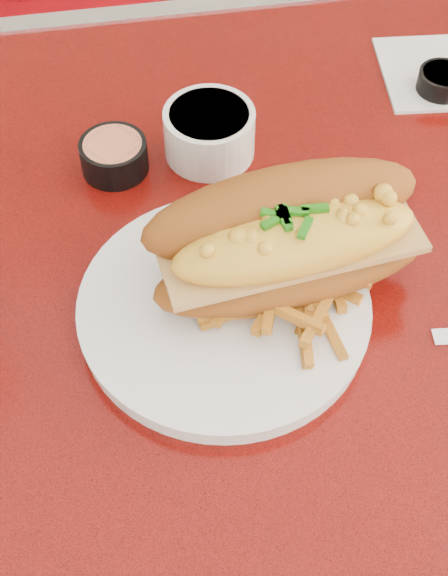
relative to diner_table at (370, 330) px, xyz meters
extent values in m
plane|color=beige|center=(0.00, 0.00, -0.61)|extent=(8.00, 8.00, 0.00)
cube|color=#BA120B|center=(0.00, 0.00, 0.14)|extent=(1.20, 0.80, 0.04)
cube|color=white|center=(0.00, 0.40, 0.14)|extent=(1.22, 0.03, 0.04)
cylinder|color=white|center=(0.00, 0.00, -0.24)|extent=(0.09, 0.09, 0.72)
cylinder|color=white|center=(0.00, 0.00, -0.59)|extent=(0.52, 0.52, 0.03)
cube|color=maroon|center=(0.00, 0.78, -0.38)|extent=(1.20, 0.50, 0.45)
cylinder|color=white|center=(-0.18, -0.07, 0.17)|extent=(0.27, 0.27, 0.02)
cylinder|color=white|center=(-0.18, -0.07, 0.18)|extent=(0.28, 0.28, 0.00)
ellipsoid|color=#944F17|center=(-0.12, -0.05, 0.20)|extent=(0.25, 0.11, 0.05)
cube|color=tan|center=(-0.12, -0.05, 0.22)|extent=(0.23, 0.09, 0.01)
ellipsoid|color=yellow|center=(-0.12, -0.05, 0.24)|extent=(0.22, 0.09, 0.05)
ellipsoid|color=#944F17|center=(-0.12, -0.02, 0.24)|extent=(0.25, 0.12, 0.09)
cube|color=silver|center=(-0.12, -0.05, 0.18)|extent=(0.08, 0.11, 0.00)
cube|color=silver|center=(-0.16, 0.01, 0.18)|extent=(0.03, 0.04, 0.00)
cylinder|color=white|center=(-0.16, 0.14, 0.19)|extent=(0.11, 0.11, 0.05)
cylinder|color=black|center=(-0.16, 0.14, 0.21)|extent=(0.10, 0.10, 0.01)
cylinder|color=black|center=(-0.25, 0.13, 0.18)|extent=(0.08, 0.08, 0.03)
cylinder|color=#DC7650|center=(-0.25, 0.13, 0.19)|extent=(0.07, 0.07, 0.01)
cylinder|color=black|center=(0.11, 0.19, 0.17)|extent=(0.06, 0.06, 0.03)
cylinder|color=#DC7650|center=(0.11, 0.19, 0.19)|extent=(0.05, 0.05, 0.01)
cube|color=white|center=(0.12, 0.22, 0.16)|extent=(0.14, 0.14, 0.00)
camera|label=1|loc=(-0.25, -0.47, 0.73)|focal=50.00mm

